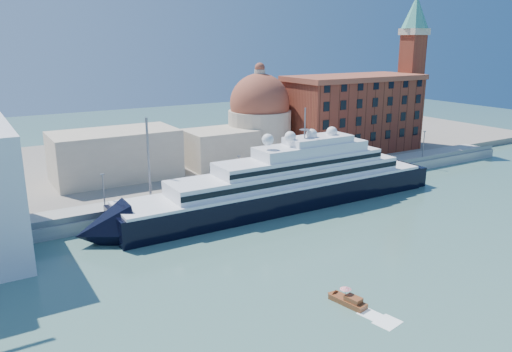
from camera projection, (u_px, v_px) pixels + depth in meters
ground at (326, 249)px, 87.55m from camera, size 400.00×400.00×0.00m
quay at (233, 193)px, 115.29m from camera, size 180.00×10.00×2.50m
land at (167, 159)px, 149.20m from camera, size 260.00×72.00×2.00m
quay_fence at (242, 190)px, 111.09m from camera, size 180.00×0.10×1.20m
superyacht at (273, 190)px, 107.38m from camera, size 83.69×11.60×25.01m
water_taxi at (349, 300)px, 68.95m from camera, size 2.89×5.74×2.61m
warehouse at (353, 113)px, 152.81m from camera, size 43.00×19.00×23.25m
campanile at (412, 62)px, 160.85m from camera, size 8.40×8.40×47.00m
church at (211, 133)px, 135.52m from camera, size 66.00×18.00×25.50m
lamp_posts at (184, 165)px, 105.27m from camera, size 120.80×2.40×18.00m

